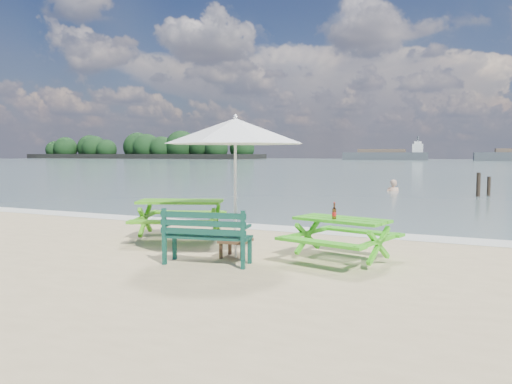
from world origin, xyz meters
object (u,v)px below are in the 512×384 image
at_px(park_bench, 207,248).
at_px(swimmer, 393,199).
at_px(picnic_table_left, 181,221).
at_px(picnic_table_right, 341,241).
at_px(patio_umbrella, 235,131).
at_px(side_table, 236,248).
at_px(beer_bottle, 334,214).

bearing_deg(park_bench, swimmer, 89.96).
height_order(picnic_table_left, park_bench, park_bench).
bearing_deg(picnic_table_left, park_bench, -46.43).
distance_m(picnic_table_right, swimmer, 16.55).
height_order(picnic_table_left, patio_umbrella, patio_umbrella).
xyz_separation_m(side_table, patio_umbrella, (-0.00, 0.00, 2.02)).
relative_size(picnic_table_left, picnic_table_right, 1.21).
bearing_deg(park_bench, picnic_table_right, 29.86).
relative_size(picnic_table_left, park_bench, 1.63).
distance_m(side_table, beer_bottle, 1.82).
bearing_deg(swimmer, picnic_table_left, -96.26).
xyz_separation_m(picnic_table_right, park_bench, (-1.93, -1.11, -0.08)).
xyz_separation_m(picnic_table_left, picnic_table_right, (3.65, -0.69, -0.05)).
xyz_separation_m(park_bench, side_table, (0.18, 0.65, -0.11)).
bearing_deg(picnic_table_left, patio_umbrella, -31.20).
distance_m(picnic_table_right, patio_umbrella, 2.58).
xyz_separation_m(patio_umbrella, beer_bottle, (1.67, 0.30, -1.37)).
bearing_deg(picnic_table_left, swimmer, 83.74).
bearing_deg(picnic_table_right, side_table, -165.34).
relative_size(side_table, beer_bottle, 1.91).
distance_m(park_bench, side_table, 0.69).
bearing_deg(picnic_table_right, picnic_table_left, 169.29).
height_order(patio_umbrella, swimmer, patio_umbrella).
bearing_deg(picnic_table_left, side_table, -31.20).
relative_size(picnic_table_left, swimmer, 1.29).
height_order(park_bench, swimmer, park_bench).
height_order(picnic_table_left, side_table, picnic_table_left).
xyz_separation_m(picnic_table_right, side_table, (-1.75, -0.46, -0.19)).
relative_size(park_bench, beer_bottle, 5.44).
bearing_deg(swimmer, park_bench, -90.04).
relative_size(park_bench, patio_umbrella, 0.57).
distance_m(park_bench, beer_bottle, 2.15).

